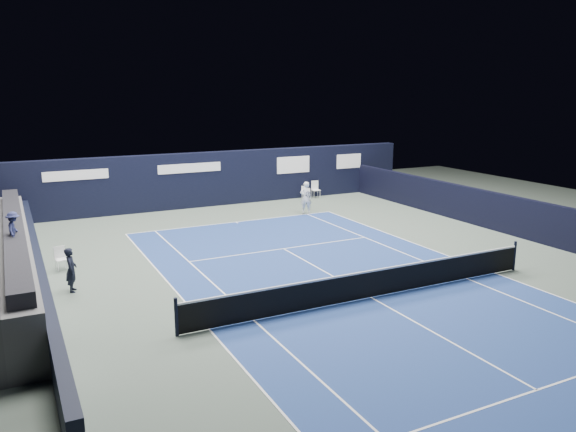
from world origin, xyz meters
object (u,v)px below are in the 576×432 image
object	(u,v)px
tennis_net	(372,283)
folding_chair_back_b	(315,188)
folding_chair_back_a	(305,192)
line_judge_chair	(61,257)
tennis_player	(306,198)

from	to	relation	value
tennis_net	folding_chair_back_b	bearing A→B (deg)	66.55
folding_chair_back_a	tennis_net	size ratio (longest dim) A/B	0.07
line_judge_chair	tennis_player	distance (m)	13.58
folding_chair_back_a	folding_chair_back_b	distance (m)	0.99
line_judge_chair	tennis_net	size ratio (longest dim) A/B	0.07
line_judge_chair	tennis_player	bearing A→B (deg)	10.30
line_judge_chair	tennis_player	world-z (taller)	tennis_player
folding_chair_back_a	tennis_net	bearing A→B (deg)	-92.82
folding_chair_back_b	line_judge_chair	size ratio (longest dim) A/B	1.18
folding_chair_back_b	tennis_player	size ratio (longest dim) A/B	0.60
line_judge_chair	tennis_net	distance (m)	11.52
line_judge_chair	tennis_net	world-z (taller)	tennis_net
folding_chair_back_a	folding_chair_back_b	bearing A→B (deg)	37.16
folding_chair_back_a	line_judge_chair	size ratio (longest dim) A/B	0.94
folding_chair_back_a	folding_chair_back_b	size ratio (longest dim) A/B	0.80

